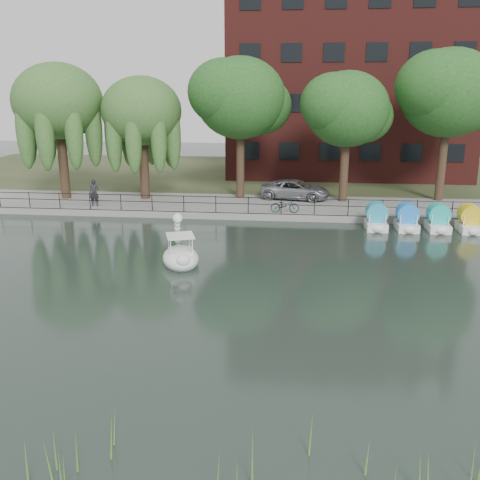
% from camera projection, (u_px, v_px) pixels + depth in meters
% --- Properties ---
extents(ground_plane, '(120.00, 120.00, 0.00)m').
position_uv_depth(ground_plane, '(215.00, 302.00, 20.08)').
color(ground_plane, '#2D3D34').
extents(promenade, '(40.00, 6.00, 0.40)m').
position_uv_depth(promenade, '(252.00, 206.00, 35.32)').
color(promenade, gray).
rests_on(promenade, ground_plane).
extents(kerb, '(40.00, 0.25, 0.40)m').
position_uv_depth(kerb, '(248.00, 217.00, 32.50)').
color(kerb, gray).
rests_on(kerb, ground_plane).
extents(land_strip, '(60.00, 22.00, 0.36)m').
position_uv_depth(land_strip, '(265.00, 174.00, 48.71)').
color(land_strip, '#47512D').
rests_on(land_strip, ground_plane).
extents(railing, '(32.00, 0.05, 1.00)m').
position_uv_depth(railing, '(248.00, 201.00, 32.44)').
color(railing, black).
rests_on(railing, promenade).
extents(apartment_building, '(20.00, 10.07, 18.00)m').
position_uv_depth(apartment_building, '(349.00, 68.00, 45.44)').
color(apartment_building, '#4C1E16').
rests_on(apartment_building, land_strip).
extents(willow_left, '(5.88, 5.88, 9.01)m').
position_uv_depth(willow_left, '(58.00, 102.00, 35.33)').
color(willow_left, '#473323').
rests_on(willow_left, promenade).
extents(willow_mid, '(5.32, 5.32, 8.15)m').
position_uv_depth(willow_mid, '(141.00, 111.00, 35.40)').
color(willow_mid, '#473323').
rests_on(willow_mid, promenade).
extents(broadleaf_center, '(6.00, 6.00, 9.25)m').
position_uv_depth(broadleaf_center, '(240.00, 99.00, 35.46)').
color(broadleaf_center, '#473323').
rests_on(broadleaf_center, promenade).
extents(broadleaf_right, '(5.40, 5.40, 8.32)m').
position_uv_depth(broadleaf_right, '(347.00, 110.00, 34.44)').
color(broadleaf_right, '#473323').
rests_on(broadleaf_right, promenade).
extents(broadleaf_far, '(6.30, 6.30, 9.71)m').
position_uv_depth(broadleaf_far, '(449.00, 94.00, 34.44)').
color(broadleaf_far, '#473323').
rests_on(broadleaf_far, promenade).
extents(minivan, '(3.31, 5.70, 1.49)m').
position_uv_depth(minivan, '(295.00, 188.00, 36.48)').
color(minivan, gray).
rests_on(minivan, promenade).
extents(bicycle, '(0.66, 1.74, 1.00)m').
position_uv_depth(bicycle, '(285.00, 205.00, 32.55)').
color(bicycle, gray).
rests_on(bicycle, promenade).
extents(pedestrian, '(0.76, 0.55, 1.98)m').
position_uv_depth(pedestrian, '(94.00, 191.00, 34.25)').
color(pedestrian, black).
rests_on(pedestrian, promenade).
extents(swan_boat, '(2.36, 2.97, 2.19)m').
position_uv_depth(swan_boat, '(180.00, 254.00, 24.26)').
color(swan_boat, white).
rests_on(swan_boat, ground_plane).
extents(pedal_boat_row, '(9.65, 1.70, 1.40)m').
position_uv_depth(pedal_boat_row, '(454.00, 220.00, 29.87)').
color(pedal_boat_row, white).
rests_on(pedal_boat_row, ground_plane).
extents(reed_bank, '(24.00, 2.40, 1.20)m').
position_uv_depth(reed_bank, '(241.00, 461.00, 10.63)').
color(reed_bank, '#669938').
rests_on(reed_bank, ground_plane).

